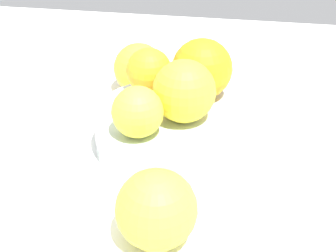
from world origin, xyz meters
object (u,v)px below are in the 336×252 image
Objects in this scene: orange_loose_0 at (156,209)px; orange_in_bowl_2 at (137,112)px; orange_in_bowl_1 at (149,71)px; orange_in_bowl_0 at (202,69)px; fruit_bowl at (168,130)px; orange_loose_1 at (139,68)px; orange_in_bowl_3 at (184,91)px.

orange_in_bowl_2 is at bearing 111.43° from orange_loose_0.
orange_in_bowl_1 is at bearing 103.41° from orange_loose_0.
orange_in_bowl_0 is at bearing -0.84° from orange_in_bowl_1.
fruit_bowl is 2.29× the size of orange_loose_0.
orange_in_bowl_0 is 1.29× the size of orange_in_bowl_1.
fruit_bowl is at bearing -55.34° from orange_in_bowl_1.
orange_in_bowl_0 is at bearing 52.98° from fruit_bowl.
orange_in_bowl_2 is 0.75× the size of orange_loose_1.
orange_in_bowl_1 reaches higher than orange_loose_1.
orange_in_bowl_1 is 12.24cm from orange_loose_1.
orange_in_bowl_2 is (-6.40, -11.19, -1.00)cm from orange_in_bowl_0.
fruit_bowl is 17.48cm from orange_loose_1.
orange_loose_1 is (-4.95, 21.84, -4.69)cm from orange_in_bowl_2.
orange_in_bowl_0 is 6.78cm from orange_in_bowl_3.
orange_in_bowl_1 is 11.34cm from orange_in_bowl_2.
orange_in_bowl_0 is 1.32× the size of orange_in_bowl_2.
orange_in_bowl_2 is (-2.60, -6.14, 6.12)cm from fruit_bowl.
fruit_bowl is at bearing -127.02° from orange_in_bowl_0.
orange_in_bowl_1 is 0.76× the size of orange_loose_1.
orange_in_bowl_1 is 8.95cm from orange_in_bowl_3.
orange_in_bowl_0 reaches higher than orange_in_bowl_2.
orange_in_bowl_1 is at bearing 124.66° from fruit_bowl.
orange_in_bowl_3 is 20.63cm from orange_loose_1.
orange_in_bowl_1 is at bearing 94.89° from orange_in_bowl_2.
fruit_bowl is 2.45× the size of orange_in_bowl_3.
orange_in_bowl_3 is (2.30, -1.56, 6.98)cm from fruit_bowl.
orange_in_bowl_3 is 0.95× the size of orange_loose_1.
orange_in_bowl_0 reaches higher than orange_in_bowl_3.
orange_loose_0 is (5.36, -22.48, -4.68)cm from orange_in_bowl_1.
orange_in_bowl_3 is (5.86, -6.72, 0.79)cm from orange_in_bowl_1.
orange_in_bowl_0 reaches higher than orange_loose_1.
orange_in_bowl_0 is 1.04× the size of orange_in_bowl_3.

